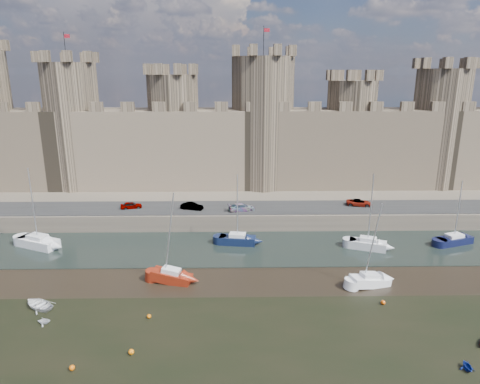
{
  "coord_description": "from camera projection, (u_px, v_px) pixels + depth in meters",
  "views": [
    {
      "loc": [
        -3.33,
        -29.46,
        23.05
      ],
      "look_at": [
        -2.49,
        22.0,
        8.48
      ],
      "focal_mm": 32.0,
      "sensor_mm": 36.0,
      "label": 1
    }
  ],
  "objects": [
    {
      "name": "car_0",
      "position": [
        131.0,
        205.0,
        66.13
      ],
      "size": [
        3.45,
        2.09,
        1.1
      ],
      "primitive_type": "imported",
      "rotation": [
        0.0,
        0.0,
        1.83
      ],
      "color": "gray",
      "rests_on": "quay"
    },
    {
      "name": "car_1",
      "position": [
        192.0,
        206.0,
        65.6
      ],
      "size": [
        3.64,
        2.15,
        1.13
      ],
      "primitive_type": "imported",
      "rotation": [
        0.0,
        0.0,
        1.27
      ],
      "color": "gray",
      "rests_on": "quay"
    },
    {
      "name": "water_channel",
      "position": [
        258.0,
        248.0,
        57.76
      ],
      "size": [
        160.0,
        12.0,
        0.08
      ],
      "primitive_type": "cube",
      "color": "black",
      "rests_on": "ground"
    },
    {
      "name": "dinghy_6",
      "position": [
        39.0,
        305.0,
        43.15
      ],
      "size": [
        4.01,
        3.65,
        0.68
      ],
      "primitive_type": "imported",
      "rotation": [
        1.57,
        0.0,
        4.2
      ],
      "color": "silver",
      "rests_on": "ground"
    },
    {
      "name": "car_3",
      "position": [
        359.0,
        203.0,
        67.46
      ],
      "size": [
        4.22,
        2.51,
        1.1
      ],
      "primitive_type": "imported",
      "rotation": [
        0.0,
        0.0,
        1.39
      ],
      "color": "gray",
      "rests_on": "quay"
    },
    {
      "name": "sailboat_5",
      "position": [
        370.0,
        280.0,
        47.46
      ],
      "size": [
        4.76,
        2.82,
        9.64
      ],
      "rotation": [
        0.0,
        0.0,
        0.26
      ],
      "color": "white",
      "rests_on": "ground"
    },
    {
      "name": "sailboat_3",
      "position": [
        454.0,
        239.0,
        58.92
      ],
      "size": [
        5.49,
        3.55,
        8.97
      ],
      "rotation": [
        0.0,
        0.0,
        0.33
      ],
      "color": "black",
      "rests_on": "ground"
    },
    {
      "name": "sailboat_2",
      "position": [
        368.0,
        244.0,
        57.2
      ],
      "size": [
        5.14,
        3.44,
        10.33
      ],
      "rotation": [
        0.0,
        0.0,
        -0.36
      ],
      "color": "silver",
      "rests_on": "ground"
    },
    {
      "name": "car_2",
      "position": [
        241.0,
        207.0,
        65.01
      ],
      "size": [
        4.31,
        2.61,
        1.17
      ],
      "primitive_type": "imported",
      "rotation": [
        0.0,
        0.0,
        1.83
      ],
      "color": "gray",
      "rests_on": "quay"
    },
    {
      "name": "quay",
      "position": [
        249.0,
        176.0,
        92.06
      ],
      "size": [
        160.0,
        60.0,
        2.5
      ],
      "primitive_type": "cube",
      "color": "#4C443A",
      "rests_on": "ground"
    },
    {
      "name": "buoy_1",
      "position": [
        149.0,
        316.0,
        41.31
      ],
      "size": [
        0.43,
        0.43,
        0.43
      ],
      "primitive_type": "sphere",
      "color": "#CB6209",
      "rests_on": "ground"
    },
    {
      "name": "sailboat_4",
      "position": [
        171.0,
        276.0,
        48.31
      ],
      "size": [
        4.81,
        2.74,
        10.59
      ],
      "rotation": [
        0.0,
        0.0,
        -0.23
      ],
      "color": "maroon",
      "rests_on": "ground"
    },
    {
      "name": "ground",
      "position": [
        275.0,
        366.0,
        34.68
      ],
      "size": [
        160.0,
        160.0,
        0.0
      ],
      "primitive_type": "plane",
      "color": "black",
      "rests_on": "ground"
    },
    {
      "name": "buoy_0",
      "position": [
        131.0,
        352.0,
        36.03
      ],
      "size": [
        0.49,
        0.49,
        0.49
      ],
      "primitive_type": "sphere",
      "color": "orange",
      "rests_on": "ground"
    },
    {
      "name": "dinghy_5",
      "position": [
        468.0,
        366.0,
        34.11
      ],
      "size": [
        1.2,
        1.39,
        0.73
      ],
      "primitive_type": "imported",
      "rotation": [
        1.57,
        0.0,
        -0.0
      ],
      "color": "navy",
      "rests_on": "ground"
    },
    {
      "name": "sailboat_0",
      "position": [
        38.0,
        242.0,
        57.8
      ],
      "size": [
        6.27,
        4.47,
        10.95
      ],
      "rotation": [
        0.0,
        0.0,
        -0.42
      ],
      "color": "silver",
      "rests_on": "ground"
    },
    {
      "name": "buoy_4",
      "position": [
        72.0,
        368.0,
        34.12
      ],
      "size": [
        0.47,
        0.47,
        0.47
      ],
      "primitive_type": "sphere",
      "color": "#D95D09",
      "rests_on": "ground"
    },
    {
      "name": "castle",
      "position": [
        248.0,
        136.0,
        77.67
      ],
      "size": [
        108.5,
        11.0,
        29.0
      ],
      "color": "#42382B",
      "rests_on": "quay"
    },
    {
      "name": "buoy_3",
      "position": [
        383.0,
        302.0,
        43.76
      ],
      "size": [
        0.47,
        0.47,
        0.47
      ],
      "primitive_type": "sphere",
      "color": "#CD4B09",
      "rests_on": "ground"
    },
    {
      "name": "sailboat_1",
      "position": [
        237.0,
        239.0,
        58.81
      ],
      "size": [
        5.17,
        2.65,
        9.88
      ],
      "rotation": [
        0.0,
        0.0,
        -0.15
      ],
      "color": "black",
      "rests_on": "ground"
    },
    {
      "name": "dinghy_3",
      "position": [
        44.0,
        321.0,
        40.32
      ],
      "size": [
        1.44,
        1.28,
        0.7
      ],
      "primitive_type": "imported",
      "rotation": [
        1.57,
        0.0,
        1.47
      ],
      "color": "white",
      "rests_on": "ground"
    },
    {
      "name": "road",
      "position": [
        255.0,
        208.0,
        66.69
      ],
      "size": [
        160.0,
        7.0,
        0.1
      ],
      "primitive_type": "cube",
      "color": "black",
      "rests_on": "quay"
    }
  ]
}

